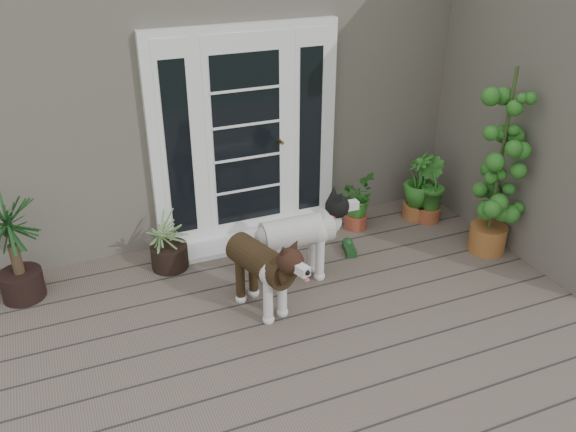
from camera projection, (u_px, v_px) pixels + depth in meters
name	position (u px, v px, depth m)	size (l,w,h in m)	color
deck	(366.00, 360.00, 4.73)	(6.20, 4.60, 0.12)	#6B5B4C
house_main	(206.00, 55.00, 7.52)	(7.40, 4.00, 3.10)	#665E54
door_unit	(246.00, 136.00, 5.93)	(1.90, 0.14, 2.15)	white
door_step	(255.00, 238.00, 6.26)	(1.60, 0.40, 0.05)	white
brindle_dog	(261.00, 274.00, 5.06)	(0.36, 0.85, 0.71)	#3B2915
white_dog	(297.00, 245.00, 5.46)	(0.38, 0.88, 0.74)	white
spider_plant	(168.00, 239.00, 5.67)	(0.59, 0.59, 0.63)	#86A968
yucca	(14.00, 248.00, 5.14)	(0.70, 0.70, 1.01)	#113319
herb_a	(356.00, 206.00, 6.41)	(0.40, 0.40, 0.51)	#265718
herb_b	(429.00, 199.00, 6.55)	(0.34, 0.34, 0.51)	#2E631C
herb_c	(418.00, 191.00, 6.59)	(0.40, 0.40, 0.63)	#22641C
sapling	(501.00, 162.00, 5.65)	(0.57, 0.57, 1.92)	#1C621C
clog_left	(312.00, 231.00, 6.36)	(0.13, 0.29, 0.09)	#153415
clog_right	(349.00, 248.00, 6.04)	(0.14, 0.29, 0.09)	#173A18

